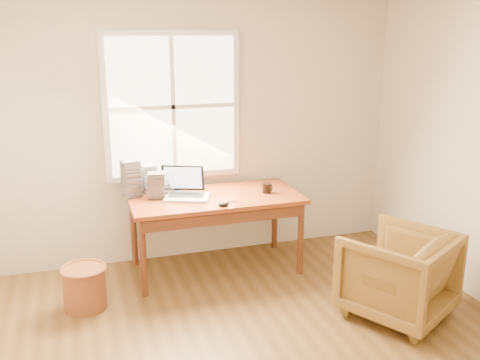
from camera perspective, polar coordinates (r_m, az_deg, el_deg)
The scene contains 11 objects.
room_shell at distance 3.38m, azimuth 4.01°, elevation -0.47°, with size 4.04×4.54×2.64m.
desk at distance 5.05m, azimuth -2.68°, elevation -1.91°, with size 1.60×0.80×0.04m, color brown.
armchair at distance 4.56m, azimuth 16.50°, elevation -9.57°, with size 0.76×0.79×0.72m, color brown.
wicker_stool at distance 4.73m, azimuth -16.23°, elevation -11.02°, with size 0.35×0.35×0.35m, color brown.
laptop at distance 4.94m, azimuth -5.70°, elevation -0.20°, with size 0.43×0.45×0.32m, color #B9BBC0, non-canonical shape.
mouse at distance 4.74m, azimuth -1.77°, elevation -2.59°, with size 0.11×0.06×0.04m, color black.
coffee_mug at distance 5.12m, azimuth 2.84°, elevation -0.87°, with size 0.08×0.08×0.09m, color black.
cd_stack_a at distance 5.18m, azimuth -9.74°, elevation 0.13°, with size 0.14×0.12×0.27m, color silver.
cd_stack_b at distance 5.01m, azimuth -8.89°, elevation -0.55°, with size 0.15×0.14×0.24m, color #26262B.
cd_stack_c at distance 5.07m, azimuth -11.55°, elevation 0.12°, with size 0.15×0.14×0.35m, color gray.
cd_stack_d at distance 5.22m, azimuth -7.20°, elevation -0.15°, with size 0.14×0.12×0.18m, color silver.
Camera 1 is at (-1.22, -2.85, 2.26)m, focal length 40.00 mm.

